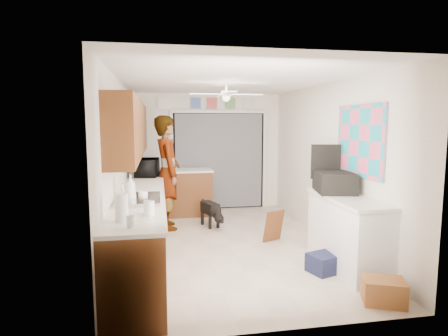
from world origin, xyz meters
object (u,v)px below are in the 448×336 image
cardboard_box (384,291)px  navy_crate (325,263)px  dog (210,213)px  suitcase (334,182)px  soap_bottle (131,188)px  microwave (147,167)px  paper_towel_roll (121,208)px  cup (143,195)px  man (168,173)px

cardboard_box → navy_crate: cardboard_box is taller
dog → suitcase: bearing=-70.8°
soap_bottle → microwave: bearing=86.4°
cardboard_box → navy_crate: (-0.25, 0.88, -0.01)m
paper_towel_roll → cup: bearing=82.0°
soap_bottle → cardboard_box: 3.05m
microwave → cardboard_box: size_ratio=1.36×
man → cardboard_box: bearing=-154.6°
suitcase → man: 2.94m
navy_crate → dog: size_ratio=0.60×
paper_towel_roll → dog: 3.35m
suitcase → dog: size_ratio=1.01×
suitcase → navy_crate: (-0.32, -0.45, -0.96)m
soap_bottle → navy_crate: bearing=-7.1°
soap_bottle → suitcase: (2.71, 0.16, -0.03)m
soap_bottle → suitcase: size_ratio=0.52×
microwave → dog: size_ratio=0.89×
dog → paper_towel_roll: bearing=-131.5°
microwave → navy_crate: 3.46m
soap_bottle → suitcase: soap_bottle is taller
microwave → cup: (0.00, -1.98, -0.11)m
microwave → cup: bearing=-174.4°
microwave → dog: (1.11, -0.09, -0.85)m
soap_bottle → dog: soap_bottle is taller
navy_crate → man: man is taller
soap_bottle → cup: (0.13, 0.16, -0.12)m
soap_bottle → navy_crate: soap_bottle is taller
navy_crate → man: 3.17m
cardboard_box → dog: (-1.40, 3.23, 0.12)m
microwave → soap_bottle: size_ratio=1.72×
cup → man: size_ratio=0.06×
microwave → cup: size_ratio=4.78×
microwave → suitcase: microwave is taller
suitcase → soap_bottle: bearing=-164.4°
man → cup: bearing=161.6°
suitcase → cardboard_box: bearing=-80.7°
soap_bottle → dog: size_ratio=0.52×
soap_bottle → navy_crate: (2.39, -0.30, -0.99)m
suitcase → man: man is taller
cup → man: 1.95m
microwave → man: man is taller
cup → paper_towel_roll: bearing=-98.0°
microwave → paper_towel_roll: (-0.15, -3.09, -0.02)m
man → dog: (0.75, -0.03, -0.76)m
dog → navy_crate: bearing=-82.6°
cup → cardboard_box: size_ratio=0.29×
cup → paper_towel_roll: 1.12m
soap_bottle → man: man is taller
microwave → paper_towel_roll: size_ratio=2.07×
paper_towel_roll → dog: (1.26, 2.99, -0.83)m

